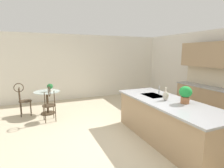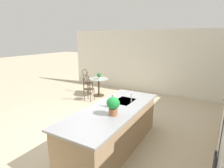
# 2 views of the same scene
# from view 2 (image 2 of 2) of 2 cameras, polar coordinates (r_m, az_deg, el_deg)

# --- Properties ---
(ground_plane) EXTENTS (40.00, 40.00, 0.00)m
(ground_plane) POSITION_cam_2_polar(r_m,az_deg,el_deg) (4.99, -6.76, -14.34)
(ground_plane) COLOR beige
(wall_left_window) EXTENTS (0.12, 7.80, 2.70)m
(wall_left_window) POSITION_cam_2_polar(r_m,az_deg,el_deg) (8.25, 11.05, 6.81)
(wall_left_window) COLOR silver
(wall_left_window) RESTS_ON ground
(kitchen_island) EXTENTS (2.80, 1.06, 0.92)m
(kitchen_island) POSITION_cam_2_polar(r_m,az_deg,el_deg) (4.14, 0.22, -13.36)
(kitchen_island) COLOR tan
(kitchen_island) RESTS_ON ground
(bistro_table) EXTENTS (0.80, 0.80, 0.74)m
(bistro_table) POSITION_cam_2_polar(r_m,az_deg,el_deg) (7.65, -4.13, -0.43)
(bistro_table) COLOR #3D2D1E
(bistro_table) RESTS_ON ground
(chair_near_window) EXTENTS (0.38, 0.48, 1.04)m
(chair_near_window) POSITION_cam_2_polar(r_m,az_deg,el_deg) (8.12, -7.79, 1.24)
(chair_near_window) COLOR #3D2D1E
(chair_near_window) RESTS_ON ground
(chair_by_island) EXTENTS (0.50, 0.42, 1.04)m
(chair_by_island) POSITION_cam_2_polar(r_m,az_deg,el_deg) (7.04, -7.39, -0.76)
(chair_by_island) COLOR #3D2D1E
(chair_by_island) RESTS_ON ground
(sink_faucet) EXTENTS (0.02, 0.02, 0.22)m
(sink_faucet) POSITION_cam_2_polar(r_m,az_deg,el_deg) (4.29, 5.99, -4.18)
(sink_faucet) COLOR #B2B5BA
(sink_faucet) RESTS_ON kitchen_island
(potted_plant_on_table) EXTENTS (0.18, 0.18, 0.26)m
(potted_plant_on_table) POSITION_cam_2_polar(r_m,az_deg,el_deg) (7.42, -3.96, 2.59)
(potted_plant_on_table) COLOR beige
(potted_plant_on_table) RESTS_ON bistro_table
(potted_plant_counter_near) EXTENTS (0.26, 0.26, 0.36)m
(potted_plant_counter_near) POSITION_cam_2_polar(r_m,az_deg,el_deg) (3.55, 0.36, -6.49)
(potted_plant_counter_near) COLOR #9E603D
(potted_plant_counter_near) RESTS_ON kitchen_island
(vase_on_counter) EXTENTS (0.13, 0.13, 0.29)m
(vase_on_counter) POSITION_cam_2_polar(r_m,az_deg,el_deg) (3.96, 0.22, -5.70)
(vase_on_counter) COLOR #BCB29E
(vase_on_counter) RESTS_ON kitchen_island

